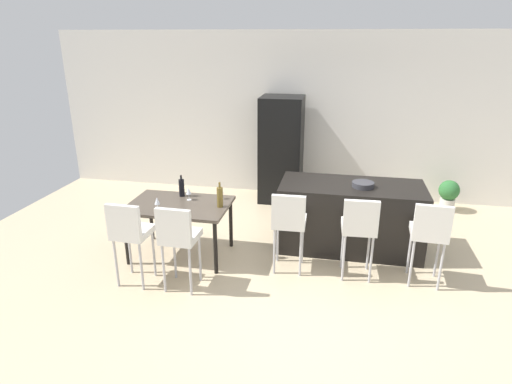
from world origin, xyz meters
name	(u,v)px	position (x,y,z in m)	size (l,w,h in m)	color
ground_plane	(310,265)	(0.00, 0.00, 0.00)	(10.00, 10.00, 0.00)	#C6B28E
back_wall	(326,117)	(0.00, 2.75, 1.45)	(10.00, 0.12, 2.90)	silver
kitchen_island	(350,216)	(0.48, 0.62, 0.46)	(1.91, 0.87, 0.92)	black
bar_chair_left	(289,220)	(-0.27, -0.20, 0.70)	(0.41, 0.41, 1.05)	silver
bar_chair_middle	(359,225)	(0.56, -0.20, 0.70)	(0.42, 0.42, 1.05)	silver
bar_chair_right	(430,231)	(1.35, -0.20, 0.70)	(0.42, 0.42, 1.05)	silver
dining_table	(179,209)	(-1.73, -0.06, 0.67)	(1.30, 0.87, 0.74)	#4C4238
dining_chair_near	(130,230)	(-2.03, -0.86, 0.70)	(0.41, 0.41, 1.05)	silver
dining_chair_far	(178,235)	(-1.44, -0.86, 0.70)	(0.41, 0.41, 1.05)	silver
wine_bottle_far	(220,197)	(-1.17, -0.05, 0.88)	(0.08, 0.08, 0.33)	brown
wine_bottle_end	(182,188)	(-1.79, 0.22, 0.86)	(0.07, 0.07, 0.30)	black
wine_glass_left	(221,190)	(-1.24, 0.22, 0.86)	(0.07, 0.07, 0.17)	silver
wine_glass_middle	(189,191)	(-1.65, 0.10, 0.86)	(0.07, 0.07, 0.17)	silver
wine_glass_right	(157,201)	(-1.91, -0.32, 0.86)	(0.07, 0.07, 0.17)	silver
refrigerator	(281,150)	(-0.73, 2.31, 0.92)	(0.72, 0.68, 1.84)	black
fruit_bowl	(363,185)	(0.61, 0.55, 0.96)	(0.29, 0.29, 0.07)	#333338
potted_plant	(449,194)	(2.11, 2.30, 0.30)	(0.33, 0.33, 0.54)	beige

